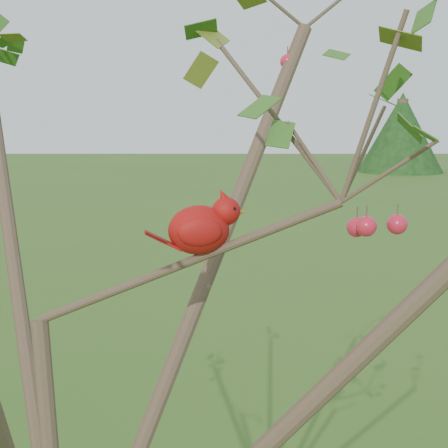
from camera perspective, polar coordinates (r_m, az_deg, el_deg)
The scene contains 3 objects.
crabapple_tree at distance 1.16m, azimuth -15.07°, elevation -2.41°, with size 2.35×2.05×2.95m.
cardinal at distance 1.21m, azimuth -2.00°, elevation -0.30°, with size 0.20×0.12×0.14m.
distant_trees at distance 23.85m, azimuth -4.07°, elevation 7.57°, with size 39.62×10.78×3.41m.
Camera 1 is at (0.32, -1.12, 2.36)m, focal length 50.00 mm.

